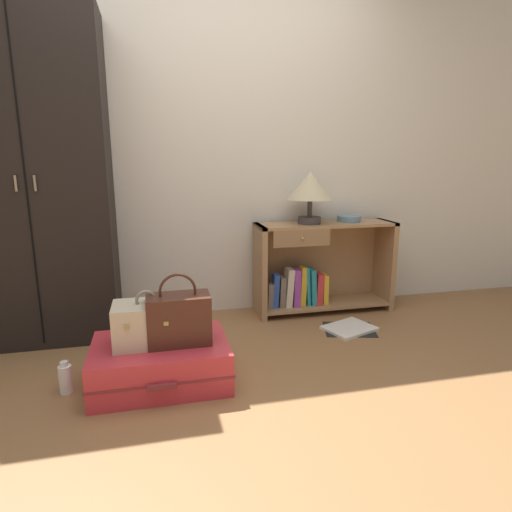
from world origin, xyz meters
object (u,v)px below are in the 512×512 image
Objects in this scene: bookshelf at (317,269)px; train_case at (147,323)px; table_lamp at (310,188)px; handbag at (179,318)px; bottle at (66,378)px; suitcase_large at (161,363)px; bowl at (349,218)px; open_book_on_floor at (349,328)px; wardrobe at (36,181)px.

bookshelf is 3.13× the size of train_case.
table_lamp is 1.02× the size of handbag.
table_lamp is 2.01m from bottle.
bowl is at bearing 31.17° from suitcase_large.
handbag is (-1.02, -0.87, -0.59)m from table_lamp.
bookshelf is 2.83× the size of handbag.
suitcase_large is at bearing -143.02° from table_lamp.
bookshelf is 5.81× the size of bowl.
bookshelf is at bearing 35.86° from suitcase_large.
suitcase_large is 0.47m from bottle.
train_case is 0.84× the size of open_book_on_floor.
table_lamp reaches higher than bottle.
handbag is 0.92× the size of open_book_on_floor.
handbag is at bearing -12.23° from suitcase_large.
handbag is 2.21× the size of bottle.
handbag reaches higher than open_book_on_floor.
open_book_on_floor is at bearing -111.02° from bowl.
bookshelf is 0.63m from table_lamp.
wardrobe is at bearing 105.84° from bottle.
train_case is (-1.52, -0.87, -0.38)m from bowl.
wardrobe is 1.82m from table_lamp.
table_lamp is 1.47m from handbag.
suitcase_large is 1.75× the size of open_book_on_floor.
table_lamp is 0.41m from bowl.
table_lamp is at bearing -163.05° from bookshelf.
bowl reaches higher than suitcase_large.
wardrobe is at bearing 129.06° from train_case.
bottle reaches higher than open_book_on_floor.
wardrobe is 1.93× the size of bookshelf.
wardrobe is 5.06× the size of open_book_on_floor.
bowl is 1.79m from train_case.
open_book_on_floor is (0.08, -0.44, -0.32)m from bookshelf.
open_book_on_floor is (1.18, 0.46, -0.35)m from handbag.
suitcase_large is 0.27m from handbag.
wardrobe reaches higher than suitcase_large.
table_lamp is 0.94× the size of open_book_on_floor.
bottle is (-0.47, 0.01, -0.03)m from suitcase_large.
wardrobe reaches higher than table_lamp.
wardrobe reaches higher than handbag.
bowl is (2.15, 0.09, -0.31)m from wardrobe.
wardrobe reaches higher than bookshelf.
bottle is (0.22, -0.79, -0.95)m from wardrobe.
train_case is at bearing -145.65° from bookshelf.
bookshelf is at bearing 34.35° from train_case.
bookshelf is (1.90, 0.08, -0.69)m from wardrobe.
bowl is at bearing 33.68° from handbag.
bottle is 1.81m from open_book_on_floor.
train_case reaches higher than suitcase_large.
bookshelf reaches higher than bottle.
bookshelf reaches higher than train_case.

